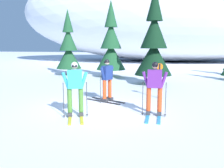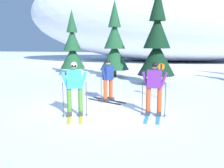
# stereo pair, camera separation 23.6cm
# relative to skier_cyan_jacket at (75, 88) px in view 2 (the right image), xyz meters

# --- Properties ---
(ground_plane) EXTENTS (120.00, 120.00, 0.00)m
(ground_plane) POSITION_rel_skier_cyan_jacket_xyz_m (0.46, 0.96, -0.95)
(ground_plane) COLOR white
(skier_cyan_jacket) EXTENTS (0.95, 1.65, 1.77)m
(skier_cyan_jacket) POSITION_rel_skier_cyan_jacket_xyz_m (0.00, 0.00, 0.00)
(skier_cyan_jacket) COLOR gold
(skier_cyan_jacket) RESTS_ON ground
(skier_navy_jacket) EXTENTS (1.72, 1.16, 1.73)m
(skier_navy_jacket) POSITION_rel_skier_cyan_jacket_xyz_m (0.59, 2.24, -0.04)
(skier_navy_jacket) COLOR black
(skier_navy_jacket) RESTS_ON ground
(skier_purple_jacket) EXTENTS (0.83, 1.65, 1.77)m
(skier_purple_jacket) POSITION_rel_skier_cyan_jacket_xyz_m (2.50, 0.58, -0.00)
(skier_purple_jacket) COLOR #2893CC
(skier_purple_jacket) RESTS_ON ground
(pine_tree_far_left) EXTENTS (1.89, 1.89, 4.89)m
(pine_tree_far_left) POSITION_rel_skier_cyan_jacket_xyz_m (-4.03, 10.32, 1.10)
(pine_tree_far_left) COLOR #47301E
(pine_tree_far_left) RESTS_ON ground
(pine_tree_center_left) EXTENTS (2.06, 2.06, 5.34)m
(pine_tree_center_left) POSITION_rel_skier_cyan_jacket_xyz_m (-0.65, 9.69, 1.29)
(pine_tree_center_left) COLOR #47301E
(pine_tree_center_left) RESTS_ON ground
(pine_tree_center) EXTENTS (2.14, 2.14, 5.54)m
(pine_tree_center) POSITION_rel_skier_cyan_jacket_xyz_m (2.35, 6.99, 1.37)
(pine_tree_center) COLOR #47301E
(pine_tree_center) RESTS_ON ground
(snow_ridge_background) EXTENTS (40.66, 19.56, 13.22)m
(snow_ridge_background) POSITION_rel_skier_cyan_jacket_xyz_m (4.11, 27.01, 5.66)
(snow_ridge_background) COLOR white
(snow_ridge_background) RESTS_ON ground
(trail_marker_post) EXTENTS (0.28, 0.07, 1.52)m
(trail_marker_post) POSITION_rel_skier_cyan_jacket_xyz_m (2.68, 3.28, -0.09)
(trail_marker_post) COLOR black
(trail_marker_post) RESTS_ON ground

